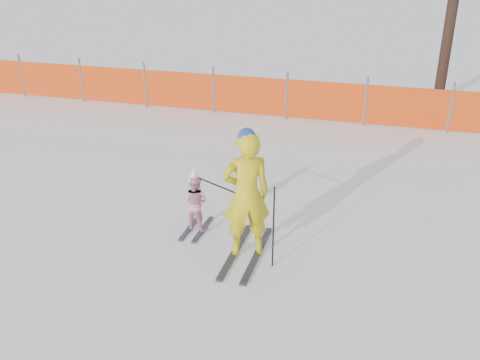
# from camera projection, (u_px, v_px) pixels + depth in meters

# --- Properties ---
(ground) EXTENTS (120.00, 120.00, 0.00)m
(ground) POSITION_uv_depth(u_px,v_px,m) (231.00, 254.00, 8.01)
(ground) COLOR white
(ground) RESTS_ON ground
(adult) EXTENTS (0.82, 1.60, 1.99)m
(adult) POSITION_uv_depth(u_px,v_px,m) (246.00, 194.00, 7.60)
(adult) COLOR black
(adult) RESTS_ON ground
(child) EXTENTS (0.50, 0.87, 1.10)m
(child) POSITION_uv_depth(u_px,v_px,m) (195.00, 202.00, 8.48)
(child) COLOR black
(child) RESTS_ON ground
(ski_poles) EXTENTS (1.33, 0.66, 1.25)m
(ski_poles) POSITION_uv_depth(u_px,v_px,m) (251.00, 210.00, 7.66)
(ski_poles) COLOR black
(ski_poles) RESTS_ON ground
(safety_fence) EXTENTS (16.79, 0.06, 1.25)m
(safety_fence) POSITION_uv_depth(u_px,v_px,m) (157.00, 88.00, 14.76)
(safety_fence) COLOR #595960
(safety_fence) RESTS_ON ground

